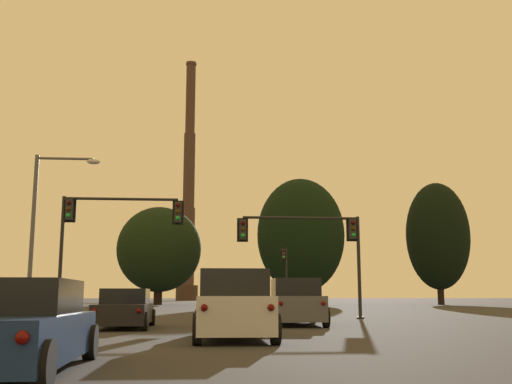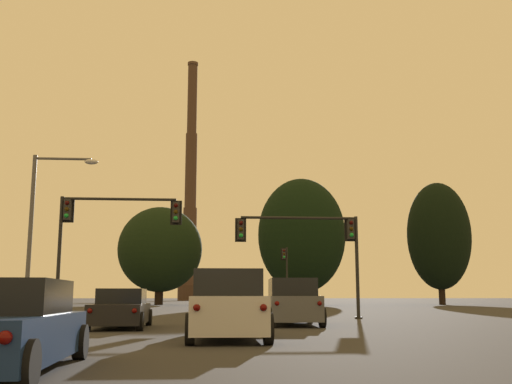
% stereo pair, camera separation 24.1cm
% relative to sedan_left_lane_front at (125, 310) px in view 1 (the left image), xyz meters
% --- Properties ---
extents(sedan_left_lane_front, '(2.07, 4.74, 1.43)m').
position_rel_sedan_left_lane_front_xyz_m(sedan_left_lane_front, '(0.00, 0.00, 0.00)').
color(sedan_left_lane_front, black).
rests_on(sedan_left_lane_front, ground_plane).
extents(sedan_left_lane_third, '(2.13, 4.76, 1.43)m').
position_rel_sedan_left_lane_front_xyz_m(sedan_left_lane_third, '(0.03, -12.95, 0.00)').
color(sedan_left_lane_third, navy).
rests_on(sedan_left_lane_third, ground_plane).
extents(suv_right_lane_front, '(2.31, 4.98, 1.86)m').
position_rel_sedan_left_lane_front_xyz_m(suv_right_lane_front, '(6.59, 1.71, 0.23)').
color(suv_right_lane_front, '#4C4F54').
rests_on(suv_right_lane_front, ground_plane).
extents(suv_center_lane_second, '(2.11, 4.91, 1.86)m').
position_rel_sedan_left_lane_front_xyz_m(suv_center_lane_second, '(3.71, -6.07, 0.23)').
color(suv_center_lane_second, silver).
rests_on(suv_center_lane_second, ground_plane).
extents(traffic_light_overhead_right, '(6.57, 0.50, 5.29)m').
position_rel_sedan_left_lane_front_xyz_m(traffic_light_overhead_right, '(8.67, 8.10, 3.42)').
color(traffic_light_overhead_right, black).
rests_on(traffic_light_overhead_right, ground_plane).
extents(traffic_light_overhead_left, '(6.17, 0.50, 6.09)m').
position_rel_sedan_left_lane_front_xyz_m(traffic_light_overhead_left, '(-2.20, 7.55, 4.02)').
color(traffic_light_overhead_left, black).
rests_on(traffic_light_overhead_left, ground_plane).
extents(traffic_light_far_right, '(0.78, 0.50, 6.04)m').
position_rel_sedan_left_lane_front_xyz_m(traffic_light_far_right, '(10.93, 37.86, 3.29)').
color(traffic_light_far_right, black).
rests_on(traffic_light_far_right, ground_plane).
extents(street_lamp, '(3.05, 0.36, 7.75)m').
position_rel_sedan_left_lane_front_xyz_m(street_lamp, '(-4.61, 5.68, 4.14)').
color(street_lamp, '#56565B').
rests_on(street_lamp, ground_plane).
extents(smokestack, '(5.50, 5.50, 62.55)m').
position_rel_sedan_left_lane_front_xyz_m(smokestack, '(-1.89, 129.54, 23.79)').
color(smokestack, '#3C2B22').
rests_on(smokestack, ground_plane).
extents(treeline_far_left, '(8.48, 7.63, 16.39)m').
position_rel_sedan_left_lane_front_xyz_m(treeline_far_left, '(34.03, 55.50, 8.49)').
color(treeline_far_left, black).
rests_on(treeline_far_left, ground_plane).
extents(treeline_far_right, '(11.27, 10.15, 16.29)m').
position_rel_sedan_left_lane_front_xyz_m(treeline_far_right, '(15.06, 53.65, 8.22)').
color(treeline_far_right, black).
rests_on(treeline_far_right, ground_plane).
extents(treeline_right_mid, '(11.10, 9.99, 12.88)m').
position_rel_sedan_left_lane_front_xyz_m(treeline_right_mid, '(-3.33, 57.42, 6.58)').
color(treeline_right_mid, black).
rests_on(treeline_right_mid, ground_plane).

